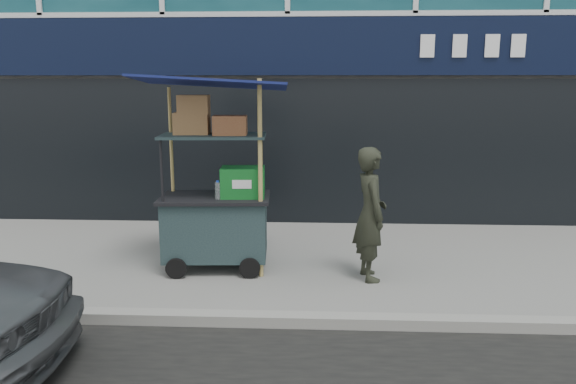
{
  "coord_description": "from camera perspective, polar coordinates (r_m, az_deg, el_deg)",
  "views": [
    {
      "loc": [
        0.45,
        -5.35,
        2.38
      ],
      "look_at": [
        0.14,
        1.2,
        1.06
      ],
      "focal_mm": 35.0,
      "sensor_mm": 36.0,
      "label": 1
    }
  ],
  "objects": [
    {
      "name": "ground",
      "position": [
        5.87,
        -1.95,
        -12.57
      ],
      "size": [
        80.0,
        80.0,
        0.0
      ],
      "primitive_type": "plane",
      "color": "gray",
      "rests_on": "ground"
    },
    {
      "name": "curb",
      "position": [
        5.66,
        -2.12,
        -12.83
      ],
      "size": [
        80.0,
        0.18,
        0.12
      ],
      "primitive_type": "cube",
      "color": "gray",
      "rests_on": "ground"
    },
    {
      "name": "vendor_cart",
      "position": [
        7.11,
        -7.27,
        -1.11
      ],
      "size": [
        1.89,
        1.38,
        2.45
      ],
      "rotation": [
        0.0,
        0.0,
        0.06
      ],
      "color": "#1A292C",
      "rests_on": "ground"
    },
    {
      "name": "vendor_man",
      "position": [
        6.78,
        8.36,
        -2.21
      ],
      "size": [
        0.49,
        0.65,
        1.61
      ],
      "primitive_type": "imported",
      "rotation": [
        0.0,
        0.0,
        1.76
      ],
      "color": "black",
      "rests_on": "ground"
    }
  ]
}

